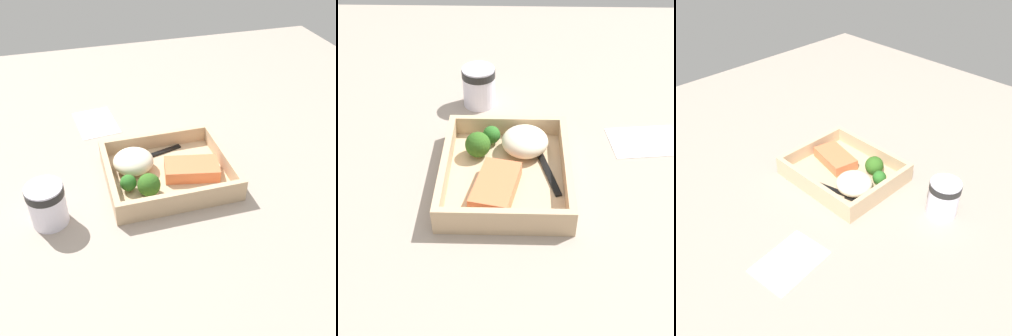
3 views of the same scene
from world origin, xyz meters
The scene contains 10 objects.
ground_plane centered at (0.00, 0.00, -1.00)cm, with size 160.00×160.00×2.00cm, color gray.
takeout_tray centered at (0.00, 0.00, 0.60)cm, with size 25.82×21.95×1.20cm, color tan.
tray_rim centered at (0.00, 0.00, 3.00)cm, with size 25.82×21.95×3.60cm.
salmon_fillet centered at (-4.70, 1.53, 2.56)cm, with size 11.24×6.40×2.72cm, color #E07044.
mashed_potatoes centered at (6.66, -3.27, 3.46)cm, with size 8.55×8.45×4.53cm, color beige.
broccoli_floret_1 centered at (9.02, 2.92, 3.06)cm, with size 3.31×3.31×3.57cm.
broccoli_floret_2 centered at (5.35, 5.18, 3.52)cm, with size 4.62×4.62×4.68cm.
fork centered at (3.38, -6.59, 1.42)cm, with size 15.71×5.54×0.44cm.
paper_cup centered at (24.54, 6.29, 4.71)cm, with size 6.92×6.92×8.44cm.
receipt_slip centered at (11.78, -26.67, 0.12)cm, with size 9.60×13.78×0.24cm, color white.
Camera 2 is at (-61.14, -1.52, 54.36)cm, focal length 50.00 mm.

